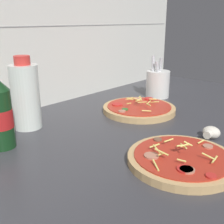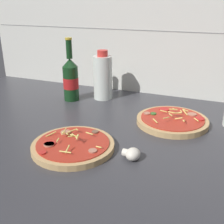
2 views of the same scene
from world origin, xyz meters
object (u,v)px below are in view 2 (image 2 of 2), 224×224
pizza_near (73,146)px  beer_bottle (71,79)px  pizza_far (172,121)px  mushroom_left (132,154)px  oil_bottle (103,77)px

pizza_near → beer_bottle: beer_bottle is taller
pizza_near → pizza_far: pizza_far is taller
pizza_far → mushroom_left: size_ratio=5.05×
pizza_far → oil_bottle: (-32.75, 15.34, 8.33)cm
pizza_far → beer_bottle: beer_bottle is taller
beer_bottle → oil_bottle: size_ratio=1.26×
pizza_far → oil_bottle: size_ratio=1.18×
oil_bottle → pizza_near: bearing=-77.0°
beer_bottle → pizza_far: bearing=-10.9°
oil_bottle → mushroom_left: oil_bottle is taller
oil_bottle → pizza_far: bearing=-25.1°
beer_bottle → pizza_near: bearing=-59.6°
pizza_far → beer_bottle: bearing=169.1°
pizza_near → mushroom_left: bearing=3.2°
oil_bottle → mushroom_left: (27.42, -42.61, -7.82)cm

